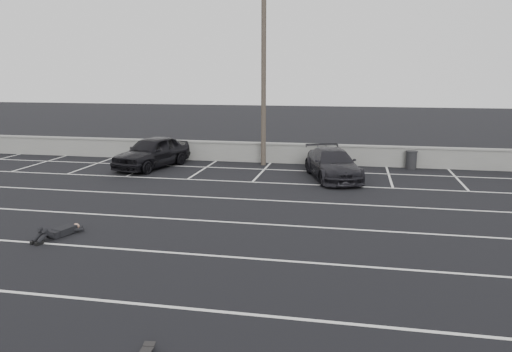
% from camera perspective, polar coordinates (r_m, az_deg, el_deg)
% --- Properties ---
extents(ground, '(120.00, 120.00, 0.00)m').
position_cam_1_polar(ground, '(13.95, -12.10, -8.40)').
color(ground, black).
rests_on(ground, ground).
extents(seawall, '(50.00, 0.45, 1.06)m').
position_cam_1_polar(seawall, '(26.86, -0.37, 2.79)').
color(seawall, gray).
rests_on(seawall, ground).
extents(stall_lines, '(36.00, 20.05, 0.01)m').
position_cam_1_polar(stall_lines, '(17.90, -6.81, -3.67)').
color(stall_lines, silver).
rests_on(stall_lines, ground).
extents(car_left, '(3.04, 5.00, 1.59)m').
position_cam_1_polar(car_left, '(25.72, -11.78, 2.70)').
color(car_left, black).
rests_on(car_left, ground).
extents(car_right, '(3.17, 4.96, 1.34)m').
position_cam_1_polar(car_right, '(22.83, 8.76, 1.36)').
color(car_right, black).
rests_on(car_right, ground).
extents(utility_pole, '(1.26, 0.25, 9.48)m').
position_cam_1_polar(utility_pole, '(25.60, 0.88, 11.91)').
color(utility_pole, '#4C4238').
rests_on(utility_pole, ground).
extents(trash_bin, '(0.73, 0.73, 0.90)m').
position_cam_1_polar(trash_bin, '(26.10, 17.32, 1.79)').
color(trash_bin, black).
rests_on(trash_bin, ground).
extents(person, '(1.98, 2.57, 0.43)m').
position_cam_1_polar(person, '(16.00, -21.04, -5.50)').
color(person, black).
rests_on(person, ground).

